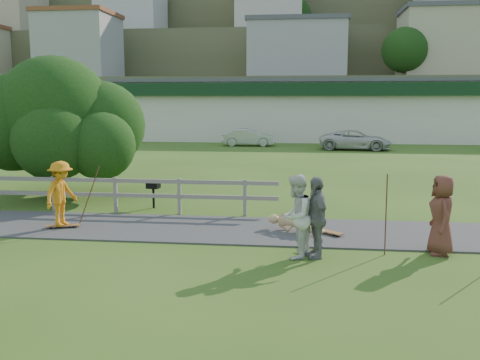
{
  "coord_description": "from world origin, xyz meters",
  "views": [
    {
      "loc": [
        3.74,
        -12.25,
        3.47
      ],
      "look_at": [
        2.01,
        2.0,
        1.28
      ],
      "focal_mm": 40.0,
      "sensor_mm": 36.0,
      "label": 1
    }
  ],
  "objects_px": {
    "spectator_a": "(296,217)",
    "spectator_b": "(316,217)",
    "tree": "(56,138)",
    "spectator_c": "(442,215)",
    "bbq": "(153,195)",
    "skater_rider": "(61,197)",
    "car_silver": "(248,137)",
    "skater_fallen": "(296,222)",
    "car_white": "(355,140)"
  },
  "relations": [
    {
      "from": "spectator_a",
      "to": "spectator_b",
      "type": "relative_size",
      "value": 1.02
    },
    {
      "from": "spectator_b",
      "to": "tree",
      "type": "relative_size",
      "value": 0.28
    },
    {
      "from": "spectator_c",
      "to": "bbq",
      "type": "bearing_deg",
      "value": -119.09
    },
    {
      "from": "spectator_a",
      "to": "skater_rider",
      "type": "bearing_deg",
      "value": -90.75
    },
    {
      "from": "car_silver",
      "to": "skater_fallen",
      "type": "bearing_deg",
      "value": -174.66
    },
    {
      "from": "skater_fallen",
      "to": "tree",
      "type": "distance_m",
      "value": 9.87
    },
    {
      "from": "spectator_c",
      "to": "skater_fallen",
      "type": "bearing_deg",
      "value": -115.81
    },
    {
      "from": "spectator_c",
      "to": "tree",
      "type": "distance_m",
      "value": 13.36
    },
    {
      "from": "skater_fallen",
      "to": "bbq",
      "type": "xyz_separation_m",
      "value": [
        -4.59,
        2.71,
        0.14
      ]
    },
    {
      "from": "spectator_b",
      "to": "spectator_c",
      "type": "xyz_separation_m",
      "value": [
        2.79,
        0.57,
        0.0
      ]
    },
    {
      "from": "skater_fallen",
      "to": "tree",
      "type": "xyz_separation_m",
      "value": [
        -8.62,
        4.46,
        1.79
      ]
    },
    {
      "from": "car_silver",
      "to": "spectator_a",
      "type": "bearing_deg",
      "value": -175.27
    },
    {
      "from": "car_white",
      "to": "bbq",
      "type": "height_order",
      "value": "car_white"
    },
    {
      "from": "spectator_b",
      "to": "car_silver",
      "type": "relative_size",
      "value": 0.47
    },
    {
      "from": "spectator_b",
      "to": "car_white",
      "type": "xyz_separation_m",
      "value": [
        3.14,
        25.65,
        -0.23
      ]
    },
    {
      "from": "skater_rider",
      "to": "bbq",
      "type": "bearing_deg",
      "value": -13.25
    },
    {
      "from": "skater_rider",
      "to": "skater_fallen",
      "type": "distance_m",
      "value": 6.27
    },
    {
      "from": "car_silver",
      "to": "tree",
      "type": "xyz_separation_m",
      "value": [
        -4.64,
        -21.27,
        1.44
      ]
    },
    {
      "from": "skater_rider",
      "to": "spectator_c",
      "type": "relative_size",
      "value": 0.96
    },
    {
      "from": "tree",
      "to": "bbq",
      "type": "bearing_deg",
      "value": -23.53
    },
    {
      "from": "skater_fallen",
      "to": "tree",
      "type": "relative_size",
      "value": 0.24
    },
    {
      "from": "skater_rider",
      "to": "tree",
      "type": "xyz_separation_m",
      "value": [
        -2.39,
        4.78,
        1.21
      ]
    },
    {
      "from": "spectator_a",
      "to": "bbq",
      "type": "relative_size",
      "value": 2.19
    },
    {
      "from": "skater_fallen",
      "to": "car_silver",
      "type": "distance_m",
      "value": 26.05
    },
    {
      "from": "skater_rider",
      "to": "spectator_b",
      "type": "height_order",
      "value": "spectator_b"
    },
    {
      "from": "spectator_a",
      "to": "spectator_b",
      "type": "bearing_deg",
      "value": 115.45
    },
    {
      "from": "car_white",
      "to": "tree",
      "type": "distance_m",
      "value": 22.71
    },
    {
      "from": "spectator_b",
      "to": "car_white",
      "type": "height_order",
      "value": "spectator_b"
    },
    {
      "from": "spectator_a",
      "to": "car_silver",
      "type": "xyz_separation_m",
      "value": [
        -4.01,
        27.91,
        -0.28
      ]
    },
    {
      "from": "spectator_a",
      "to": "spectator_b",
      "type": "height_order",
      "value": "spectator_a"
    },
    {
      "from": "skater_rider",
      "to": "bbq",
      "type": "xyz_separation_m",
      "value": [
        1.65,
        3.03,
        -0.45
      ]
    },
    {
      "from": "skater_fallen",
      "to": "spectator_c",
      "type": "xyz_separation_m",
      "value": [
        3.26,
        -1.53,
        0.62
      ]
    },
    {
      "from": "spectator_c",
      "to": "car_silver",
      "type": "xyz_separation_m",
      "value": [
        -7.24,
        27.27,
        -0.26
      ]
    },
    {
      "from": "skater_rider",
      "to": "spectator_a",
      "type": "relative_size",
      "value": 0.94
    },
    {
      "from": "skater_rider",
      "to": "car_silver",
      "type": "xyz_separation_m",
      "value": [
        2.26,
        26.06,
        -0.23
      ]
    },
    {
      "from": "spectator_b",
      "to": "skater_rider",
      "type": "bearing_deg",
      "value": -122.3
    },
    {
      "from": "car_white",
      "to": "skater_rider",
      "type": "bearing_deg",
      "value": 162.87
    },
    {
      "from": "tree",
      "to": "bbq",
      "type": "relative_size",
      "value": 7.73
    },
    {
      "from": "spectator_a",
      "to": "tree",
      "type": "relative_size",
      "value": 0.28
    },
    {
      "from": "spectator_a",
      "to": "car_white",
      "type": "relative_size",
      "value": 0.38
    },
    {
      "from": "spectator_a",
      "to": "spectator_c",
      "type": "distance_m",
      "value": 3.3
    },
    {
      "from": "car_silver",
      "to": "tree",
      "type": "relative_size",
      "value": 0.59
    },
    {
      "from": "spectator_b",
      "to": "spectator_c",
      "type": "height_order",
      "value": "spectator_c"
    },
    {
      "from": "spectator_c",
      "to": "tree",
      "type": "bearing_deg",
      "value": -117.5
    },
    {
      "from": "skater_fallen",
      "to": "car_silver",
      "type": "xyz_separation_m",
      "value": [
        -3.98,
        25.74,
        0.35
      ]
    },
    {
      "from": "skater_rider",
      "to": "spectator_a",
      "type": "bearing_deg",
      "value": -91.17
    },
    {
      "from": "skater_fallen",
      "to": "car_white",
      "type": "xyz_separation_m",
      "value": [
        3.61,
        23.55,
        0.39
      ]
    },
    {
      "from": "skater_fallen",
      "to": "spectator_b",
      "type": "height_order",
      "value": "spectator_b"
    },
    {
      "from": "skater_rider",
      "to": "car_white",
      "type": "bearing_deg",
      "value": -7.12
    },
    {
      "from": "car_white",
      "to": "tree",
      "type": "height_order",
      "value": "tree"
    }
  ]
}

